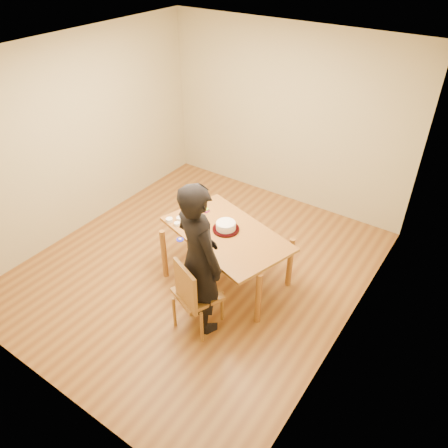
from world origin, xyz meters
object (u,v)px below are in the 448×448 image
Objects in this scene: dining_table at (226,234)px; dining_chair at (198,294)px; cake_plate at (226,229)px; person at (199,259)px; cake at (226,226)px.

dining_chair is at bearing -62.04° from dining_table.
dining_table reaches higher than dining_chair.
cake_plate is 0.18× the size of person.
cake is at bearing -56.62° from person.
cake_plate reaches higher than dining_table.
cake is (-0.18, 0.81, 0.36)m from dining_chair.
cake_plate is at bearing 148.83° from dining_table.
cake is 0.13× the size of person.
dining_table is 0.84× the size of person.
cake is (0.00, -0.00, 0.05)m from cake_plate.
cake reaches higher than dining_chair.
cake is at bearing -90.00° from cake_plate.
person reaches higher than dining_table.
dining_chair is 1.88× the size of cake.
person is at bearing 112.65° from dining_chair.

